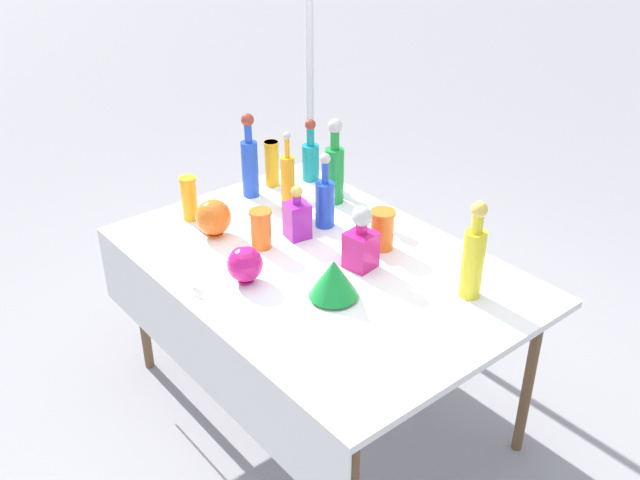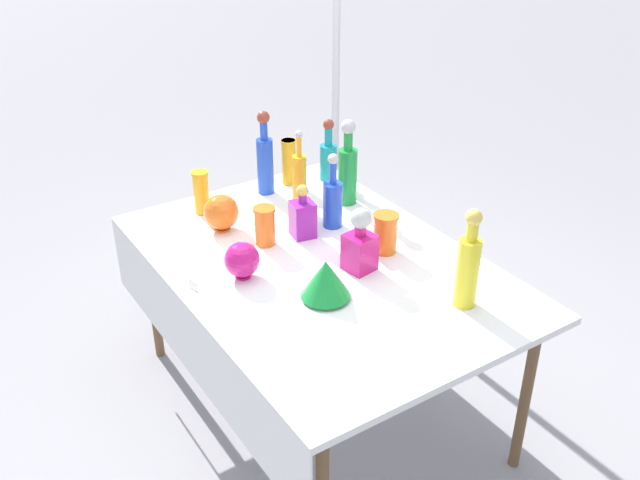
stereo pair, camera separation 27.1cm
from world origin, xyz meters
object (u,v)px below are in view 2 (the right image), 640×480
Objects in this scene: tall_bottle_1 at (265,159)px; square_decanter_1 at (303,216)px; tall_bottle_5 at (333,200)px; slender_vase_0 at (201,191)px; square_decanter_0 at (360,244)px; canopy_pole at (335,91)px; tall_bottle_0 at (299,179)px; tall_bottle_3 at (328,157)px; round_bowl_1 at (242,260)px; slender_vase_3 at (386,232)px; tall_bottle_4 at (468,265)px; fluted_vase_0 at (326,279)px; tall_bottle_2 at (348,169)px; round_bowl_0 at (221,212)px; slender_vase_1 at (265,225)px; slender_vase_2 at (289,161)px.

square_decanter_1 is at bearing -9.83° from tall_bottle_1.
slender_vase_0 is (-0.43, -0.43, -0.02)m from tall_bottle_5.
square_decanter_0 is 1.33m from canopy_pole.
tall_bottle_0 is at bearing 171.74° from square_decanter_0.
tall_bottle_3 is 0.98m from round_bowl_1.
tall_bottle_0 is 0.54m from slender_vase_3.
tall_bottle_4 is 2.07× the size of fluted_vase_0.
square_decanter_0 is (0.59, -0.09, -0.03)m from tall_bottle_0.
tall_bottle_1 reaches higher than square_decanter_1.
canopy_pole reaches higher than fluted_vase_0.
square_decanter_0 is at bearing 21.50° from slender_vase_0.
canopy_pole reaches higher than round_bowl_1.
tall_bottle_2 is 1.70× the size of square_decanter_1.
square_decanter_1 is at bearing -173.01° from square_decanter_0.
tall_bottle_4 is 1.62× the size of square_decanter_1.
tall_bottle_0 is 2.01× the size of fluted_vase_0.
tall_bottle_1 reaches higher than tall_bottle_4.
round_bowl_0 is (-0.01, -0.39, -0.06)m from tall_bottle_0.
slender_vase_1 is at bearing -150.86° from square_decanter_0.
tall_bottle_3 is 1.94× the size of round_bowl_0.
tall_bottle_5 is at bearing 86.15° from slender_vase_1.
tall_bottle_1 is 1.24m from tall_bottle_4.
round_bowl_0 is at bearing -62.86° from slender_vase_2.
tall_bottle_5 reaches higher than slender_vase_0.
square_decanter_1 reaches higher than round_bowl_0.
tall_bottle_2 is 0.25m from tall_bottle_5.
slender_vase_3 is at bearing -15.61° from tall_bottle_3.
slender_vase_0 is (-0.79, -0.31, -0.01)m from square_decanter_0.
round_bowl_0 is at bearing -173.20° from fluted_vase_0.
tall_bottle_5 is (0.23, 0.03, -0.02)m from tall_bottle_0.
square_decanter_0 is (0.51, -0.30, -0.06)m from tall_bottle_2.
canopy_pole is at bearing 119.43° from round_bowl_0.
tall_bottle_0 is 0.23m from tall_bottle_2.
tall_bottle_3 is 0.92× the size of tall_bottle_5.
slender_vase_0 is 0.89m from fluted_vase_0.
round_bowl_1 is at bearing -48.83° from canopy_pole.
tall_bottle_5 is 0.31m from slender_vase_3.
tall_bottle_2 is 0.48m from slender_vase_3.
slender_vase_2 is at bearing 117.14° from round_bowl_0.
slender_vase_3 is (0.30, 0.21, -0.00)m from square_decanter_1.
tall_bottle_0 is at bearing -56.03° from tall_bottle_3.
tall_bottle_5 reaches higher than slender_vase_1.
fluted_vase_0 is at bearing 6.80° from round_bowl_0.
tall_bottle_2 reaches higher than fluted_vase_0.
tall_bottle_3 is 2.14× the size of round_bowl_1.
tall_bottle_3 is 0.60m from square_decanter_1.
tall_bottle_5 is 1.82× the size of fluted_vase_0.
tall_bottle_3 is at bearing 145.73° from fluted_vase_0.
square_decanter_1 is 1.18× the size of slender_vase_0.
tall_bottle_4 is at bearing 4.75° from tall_bottle_5.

